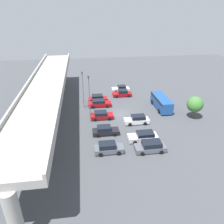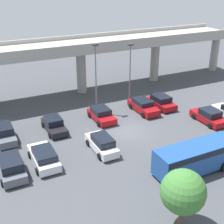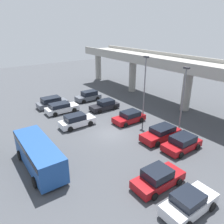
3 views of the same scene
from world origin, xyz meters
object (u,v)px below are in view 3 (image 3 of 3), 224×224
object	(u,v)px
parked_car_2	(105,105)
parked_car_6	(182,143)
parked_car_0	(89,96)
parked_car_3	(77,121)
parked_car_5	(161,133)
parked_car_1	(61,108)
lamp_post_near_aisle	(183,95)
lamp_post_mid_lot	(145,84)
parked_car_4	(129,117)
parked_car_7	(158,178)
parked_car_8	(189,203)
parked_car_9	(52,102)
shuttle_bus	(39,153)

from	to	relation	value
parked_car_2	parked_car_6	size ratio (longest dim) A/B	1.04
parked_car_0	parked_car_3	size ratio (longest dim) A/B	0.94
parked_car_3	parked_car_5	size ratio (longest dim) A/B	0.94
parked_car_1	parked_car_5	distance (m)	15.42
parked_car_0	lamp_post_near_aisle	distance (m)	17.33
lamp_post_mid_lot	parked_car_4	bearing A→B (deg)	-98.58
parked_car_5	lamp_post_mid_lot	world-z (taller)	lamp_post_mid_lot
parked_car_7	lamp_post_mid_lot	bearing A→B (deg)	52.33
parked_car_2	parked_car_4	bearing A→B (deg)	90.93
parked_car_4	parked_car_2	bearing A→B (deg)	-89.07
parked_car_4	parked_car_8	xyz separation A→B (m)	(14.06, -6.26, 0.03)
parked_car_3	parked_car_5	distance (m)	10.62
parked_car_6	parked_car_9	distance (m)	20.99
parked_car_4	shuttle_bus	bearing A→B (deg)	13.13
parked_car_0	parked_car_8	bearing A→B (deg)	75.98
parked_car_1	parked_car_3	bearing A→B (deg)	-93.32
parked_car_1	parked_car_6	distance (m)	18.07
parked_car_2	parked_car_8	size ratio (longest dim) A/B	1.03
parked_car_6	lamp_post_mid_lot	world-z (taller)	lamp_post_mid_lot
parked_car_8	shuttle_bus	bearing A→B (deg)	121.61
lamp_post_near_aisle	parked_car_2	bearing A→B (deg)	-163.57
parked_car_8	lamp_post_near_aisle	bearing A→B (deg)	41.62
lamp_post_mid_lot	shuttle_bus	bearing A→B (deg)	-79.86
parked_car_0	parked_car_3	distance (m)	10.31
parked_car_0	parked_car_8	size ratio (longest dim) A/B	0.98
parked_car_0	parked_car_8	xyz separation A→B (m)	(25.03, -6.25, -0.04)
parked_car_2	parked_car_6	world-z (taller)	parked_car_6
lamp_post_mid_lot	parked_car_2	bearing A→B (deg)	-159.83
parked_car_0	parked_car_4	xyz separation A→B (m)	(10.98, 0.01, -0.08)
parked_car_6	parked_car_7	world-z (taller)	parked_car_7
parked_car_4	parked_car_5	bearing A→B (deg)	89.25
shuttle_bus	lamp_post_near_aisle	bearing A→B (deg)	81.08
parked_car_5	shuttle_bus	size ratio (longest dim) A/B	0.64
parked_car_8	parked_car_9	bearing A→B (deg)	90.18
parked_car_3	parked_car_8	bearing A→B (deg)	-89.70
parked_car_8	lamp_post_mid_lot	distance (m)	16.65
parked_car_0	parked_car_7	distance (m)	22.75
parked_car_0	lamp_post_mid_lot	xyz separation A→B (m)	(11.30, 2.16, 4.19)
shuttle_bus	lamp_post_near_aisle	distance (m)	16.79
lamp_post_mid_lot	parked_car_9	bearing A→B (deg)	-144.25
parked_car_2	lamp_post_near_aisle	bearing A→B (deg)	106.43
parked_car_8	parked_car_9	distance (m)	25.53
parked_car_1	parked_car_9	world-z (taller)	parked_car_9
parked_car_3	parked_car_9	xyz separation A→B (m)	(-8.62, 0.01, 0.01)
parked_car_3	parked_car_2	bearing A→B (deg)	25.15
parked_car_5	lamp_post_mid_lot	xyz separation A→B (m)	(-5.40, 2.22, 4.24)
parked_car_0	shuttle_bus	size ratio (longest dim) A/B	0.56
parked_car_9	lamp_post_near_aisle	xyz separation A→B (m)	(17.07, 9.60, 3.83)
parked_car_6	shuttle_bus	bearing A→B (deg)	-22.68
parked_car_2	parked_car_3	distance (m)	6.91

